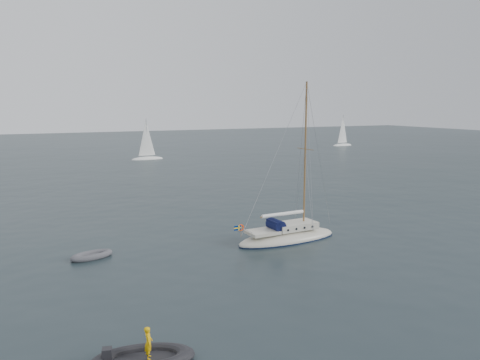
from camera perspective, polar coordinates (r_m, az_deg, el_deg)
name	(u,v)px	position (r m, az deg, el deg)	size (l,w,h in m)	color
ground	(255,249)	(33.17, 1.83, -8.40)	(300.00, 300.00, 0.00)	black
sailboat	(288,228)	(35.07, 5.83, -5.89)	(8.57, 2.57, 12.21)	beige
dinghy	(92,255)	(32.72, -17.63, -8.76)	(2.85, 1.29, 0.41)	#4E4E53
rib	(143,358)	(19.90, -11.74, -20.45)	(4.04, 1.84, 1.52)	black
distant_yacht_c	(147,141)	(87.65, -11.33, 4.67)	(5.98, 3.19, 7.92)	white
distant_yacht_b	(343,132)	(117.59, 12.41, 5.76)	(6.05, 3.23, 8.01)	white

